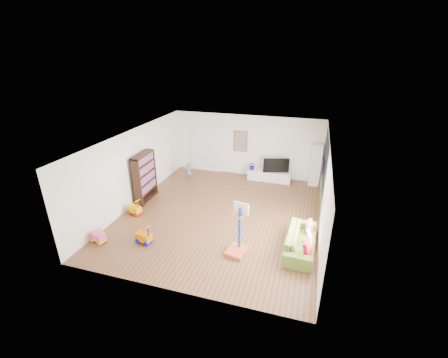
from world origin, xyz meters
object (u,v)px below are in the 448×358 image
(bookshelf, at_px, (145,177))
(media_console, at_px, (269,176))
(basketball_hoop, at_px, (237,230))
(sofa, at_px, (301,241))

(bookshelf, bearing_deg, media_console, 34.10)
(media_console, bearing_deg, basketball_hoop, -90.08)
(bookshelf, relative_size, sofa, 0.92)
(bookshelf, bearing_deg, sofa, -17.08)
(media_console, distance_m, sofa, 4.87)
(sofa, relative_size, basketball_hoop, 1.32)
(sofa, height_order, basketball_hoop, basketball_hoop)
(bookshelf, distance_m, basketball_hoop, 4.64)
(bookshelf, height_order, sofa, bookshelf)
(media_console, height_order, bookshelf, bookshelf)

